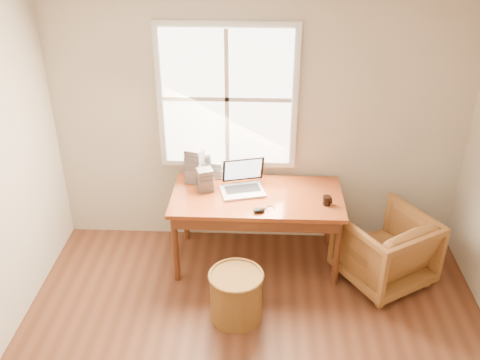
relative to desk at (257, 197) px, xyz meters
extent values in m
cube|color=white|center=(0.00, -1.80, 1.88)|extent=(4.00, 4.50, 0.02)
cube|color=beige|center=(0.00, 0.46, 0.57)|extent=(4.00, 0.02, 2.60)
cube|color=silver|center=(-0.30, 0.42, 0.82)|extent=(1.32, 0.05, 1.42)
cube|color=white|center=(-0.30, 0.39, 0.82)|extent=(1.20, 0.02, 1.30)
cube|color=silver|center=(-0.30, 0.38, 0.82)|extent=(0.04, 0.02, 1.30)
cube|color=silver|center=(-0.30, 0.38, 0.82)|extent=(1.20, 0.02, 0.04)
cube|color=brown|center=(0.00, 0.00, 0.00)|extent=(1.60, 0.80, 0.04)
imported|color=brown|center=(1.19, -0.23, -0.38)|extent=(1.03, 1.03, 0.69)
cylinder|color=brown|center=(-0.16, -0.81, -0.51)|extent=(0.48, 0.48, 0.44)
ellipsoid|color=black|center=(0.02, -0.29, 0.04)|extent=(0.13, 0.11, 0.04)
cylinder|color=black|center=(0.63, -0.14, 0.06)|extent=(0.08, 0.08, 0.08)
cube|color=#ACB2B7|center=(-0.54, 0.33, 0.16)|extent=(0.16, 0.15, 0.27)
cube|color=#2A292F|center=(-0.49, 0.07, 0.13)|extent=(0.17, 0.16, 0.22)
cube|color=#A5A4B2|center=(-0.61, 0.24, 0.19)|extent=(0.19, 0.18, 0.35)
cube|color=silver|center=(-0.41, 0.34, 0.10)|extent=(0.15, 0.14, 0.17)
camera|label=1|loc=(0.04, -4.31, 2.56)|focal=40.00mm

